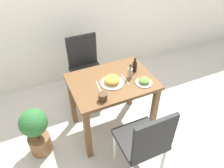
# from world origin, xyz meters

# --- Properties ---
(ground_plane) EXTENTS (16.00, 16.00, 0.00)m
(ground_plane) POSITION_xyz_m (0.00, 0.00, 0.00)
(ground_plane) COLOR beige
(dining_table) EXTENTS (0.90, 0.66, 0.74)m
(dining_table) POSITION_xyz_m (0.00, 0.00, 0.60)
(dining_table) COLOR brown
(dining_table) RESTS_ON ground_plane
(chair_near) EXTENTS (0.42, 0.42, 0.92)m
(chair_near) POSITION_xyz_m (0.01, -0.69, 0.53)
(chair_near) COLOR black
(chair_near) RESTS_ON ground_plane
(chair_far) EXTENTS (0.42, 0.42, 0.92)m
(chair_far) POSITION_xyz_m (-0.08, 0.68, 0.53)
(chair_far) COLOR black
(chair_far) RESTS_ON ground_plane
(food_plate) EXTENTS (0.24, 0.24, 0.09)m
(food_plate) POSITION_xyz_m (-0.02, -0.04, 0.78)
(food_plate) COLOR white
(food_plate) RESTS_ON dining_table
(side_plate) EXTENTS (0.17, 0.17, 0.06)m
(side_plate) POSITION_xyz_m (0.28, -0.18, 0.77)
(side_plate) COLOR white
(side_plate) RESTS_ON dining_table
(drink_cup) EXTENTS (0.09, 0.09, 0.07)m
(drink_cup) POSITION_xyz_m (-0.20, -0.24, 0.77)
(drink_cup) COLOR #4C331E
(drink_cup) RESTS_ON dining_table
(sauce_bottle) EXTENTS (0.05, 0.05, 0.17)m
(sauce_bottle) POSITION_xyz_m (0.30, 0.05, 0.80)
(sauce_bottle) COLOR black
(sauce_bottle) RESTS_ON dining_table
(condiment_bottle) EXTENTS (0.05, 0.05, 0.17)m
(condiment_bottle) POSITION_xyz_m (0.19, -0.04, 0.80)
(condiment_bottle) COLOR gray
(condiment_bottle) RESTS_ON dining_table
(fork_utensil) EXTENTS (0.03, 0.20, 0.00)m
(fork_utensil) POSITION_xyz_m (-0.17, -0.04, 0.74)
(fork_utensil) COLOR silver
(fork_utensil) RESTS_ON dining_table
(spoon_utensil) EXTENTS (0.02, 0.19, 0.00)m
(spoon_utensil) POSITION_xyz_m (0.13, -0.04, 0.74)
(spoon_utensil) COLOR silver
(spoon_utensil) RESTS_ON dining_table
(potted_plant_left) EXTENTS (0.29, 0.29, 0.61)m
(potted_plant_left) POSITION_xyz_m (-0.87, 0.01, 0.34)
(potted_plant_left) COLOR brown
(potted_plant_left) RESTS_ON ground_plane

